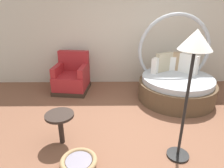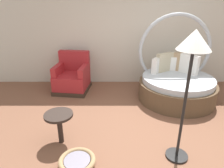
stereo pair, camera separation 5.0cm
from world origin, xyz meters
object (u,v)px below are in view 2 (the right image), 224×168
object	(u,v)px
pet_basket	(77,162)
side_table	(59,119)
red_armchair	(73,77)
floor_lamp	(193,54)
round_daybed	(176,82)

from	to	relation	value
pet_basket	side_table	world-z (taller)	side_table
red_armchair	floor_lamp	xyz separation A→B (m)	(1.93, -2.36, 1.20)
round_daybed	side_table	bearing A→B (deg)	-144.99
side_table	floor_lamp	world-z (taller)	floor_lamp
floor_lamp	round_daybed	bearing A→B (deg)	75.06
round_daybed	pet_basket	distance (m)	2.88
pet_basket	floor_lamp	size ratio (longest dim) A/B	0.28
floor_lamp	pet_basket	bearing A→B (deg)	-172.35
red_armchair	side_table	bearing A→B (deg)	-85.28
pet_basket	side_table	xyz separation A→B (m)	(-0.34, 0.52, 0.35)
round_daybed	side_table	world-z (taller)	round_daybed
round_daybed	pet_basket	xyz separation A→B (m)	(-1.93, -2.11, -0.31)
round_daybed	side_table	xyz separation A→B (m)	(-2.27, -1.59, 0.04)
red_armchair	pet_basket	world-z (taller)	red_armchair
red_armchair	side_table	xyz separation A→B (m)	(0.17, -2.03, 0.10)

